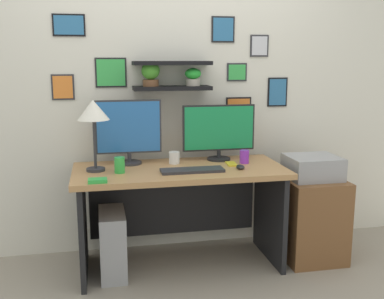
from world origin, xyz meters
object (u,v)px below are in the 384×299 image
cell_phone (231,164)px  drawer_cabinet (310,218)px  computer_mouse (240,167)px  computer_tower_left (113,243)px  water_cup (120,165)px  printer (313,167)px  monitor_right (219,131)px  desk (179,195)px  keyboard (192,170)px  pen_cup (244,157)px  desk_lamp (93,113)px  scissors_tray (98,181)px  monitor_left (129,130)px  coffee_mug (174,158)px

cell_phone → drawer_cabinet: cell_phone is taller
computer_mouse → computer_tower_left: 1.06m
water_cup → printer: water_cup is taller
monitor_right → desk: bearing=-154.5°
computer_tower_left → keyboard: bearing=-8.0°
pen_cup → drawer_cabinet: 0.71m
desk_lamp → scissors_tray: bearing=-87.8°
monitor_left → desk_lamp: bearing=-143.6°
desk_lamp → cell_phone: size_ratio=3.57×
monitor_right → coffee_mug: size_ratio=6.27×
monitor_left → computer_mouse: (0.76, -0.33, -0.24)m
pen_cup → keyboard: bearing=-157.4°
desk → computer_mouse: 0.51m
scissors_tray → computer_tower_left: (0.09, 0.24, -0.53)m
keyboard → drawer_cabinet: keyboard is taller
water_cup → drawer_cabinet: bearing=0.4°
monitor_right → water_cup: (-0.78, -0.27, -0.17)m
water_cup → computer_mouse: bearing=-4.0°
monitor_left → desk_lamp: desk_lamp is taller
pen_cup → printer: bearing=-11.8°
drawer_cabinet → printer: (0.00, -0.00, 0.40)m
cell_phone → printer: bearing=-3.5°
monitor_left → monitor_right: bearing=0.0°
pen_cup → desk_lamp: bearing=-178.8°
keyboard → computer_mouse: 0.35m
computer_mouse → drawer_cabinet: (0.59, 0.07, -0.45)m
pen_cup → desk: bearing=-179.4°
computer_mouse → desk_lamp: bearing=171.5°
desk → water_cup: water_cup is taller
water_cup → computer_tower_left: water_cup is taller
computer_tower_left → coffee_mug: bearing=22.2°
pen_cup → water_cup: bearing=-173.0°
monitor_left → keyboard: bearing=-39.6°
desk → cell_phone: bearing=-2.9°
monitor_left → cell_phone: bearing=-14.0°
keyboard → water_cup: water_cup is taller
desk_lamp → pen_cup: 1.15m
monitor_right → cell_phone: 0.29m
scissors_tray → pen_cup: bearing=17.3°
monitor_right → pen_cup: (0.16, -0.16, -0.18)m
monitor_left → computer_tower_left: 0.83m
water_cup → printer: (1.44, 0.01, -0.09)m
coffee_mug → drawer_cabinet: bearing=-11.0°
coffee_mug → printer: (1.03, -0.20, -0.08)m
pen_cup → monitor_left: bearing=169.4°
coffee_mug → drawer_cabinet: 1.15m
keyboard → drawer_cabinet: size_ratio=0.69×
water_cup → keyboard: bearing=-7.7°
keyboard → computer_mouse: computer_mouse is taller
cell_phone → drawer_cabinet: 0.76m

